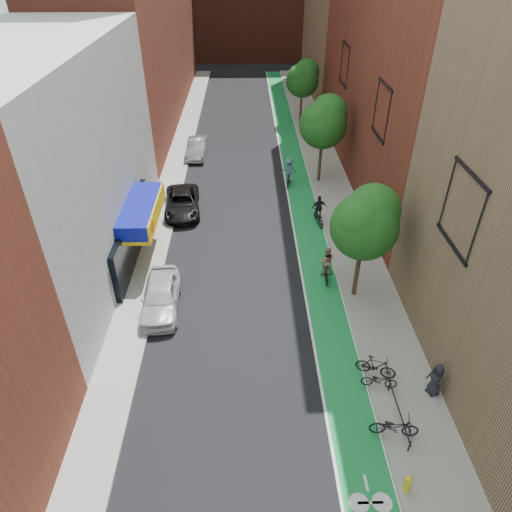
{
  "coord_description": "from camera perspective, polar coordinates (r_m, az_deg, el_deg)",
  "views": [
    {
      "loc": [
        -0.13,
        -8.83,
        15.94
      ],
      "look_at": [
        0.37,
        11.73,
        1.5
      ],
      "focal_mm": 32.0,
      "sensor_mm": 36.0,
      "label": 1
    }
  ],
  "objects": [
    {
      "name": "ground",
      "position": [
        18.22,
        -0.31,
        -25.94
      ],
      "size": [
        160.0,
        160.0,
        0.0
      ],
      "primitive_type": "plane",
      "color": "black",
      "rests_on": "ground"
    },
    {
      "name": "bike_lane",
      "position": [
        38.52,
        4.97,
        10.5
      ],
      "size": [
        2.0,
        68.0,
        0.01
      ],
      "primitive_type": "cube",
      "color": "#168036",
      "rests_on": "ground"
    },
    {
      "name": "sidewalk_left",
      "position": [
        38.72,
        -10.15,
        10.33
      ],
      "size": [
        2.0,
        68.0,
        0.15
      ],
      "primitive_type": "cube",
      "color": "gray",
      "rests_on": "ground"
    },
    {
      "name": "sidewalk_right",
      "position": [
        38.84,
        8.71,
        10.55
      ],
      "size": [
        3.0,
        68.0,
        0.15
      ],
      "primitive_type": "cube",
      "color": "gray",
      "rests_on": "ground"
    },
    {
      "name": "building_left_white",
      "position": [
        27.17,
        -25.29,
        10.24
      ],
      "size": [
        8.0,
        20.0,
        12.0
      ],
      "primitive_type": "cube",
      "color": "silver",
      "rests_on": "ground"
    },
    {
      "name": "building_right_mid_red",
      "position": [
        37.21,
        19.66,
        25.69
      ],
      "size": [
        8.0,
        28.0,
        22.0
      ],
      "primitive_type": "cube",
      "color": "maroon",
      "rests_on": "ground"
    },
    {
      "name": "building_right_far_tan",
      "position": [
        60.47,
        11.55,
        27.88
      ],
      "size": [
        8.0,
        20.0,
        18.0
      ],
      "primitive_type": "cube",
      "color": "#8C6B4C",
      "rests_on": "ground"
    },
    {
      "name": "tree_near",
      "position": [
        22.71,
        13.57,
        4.22
      ],
      "size": [
        3.4,
        3.36,
        6.42
      ],
      "color": "#332619",
      "rests_on": "ground"
    },
    {
      "name": "tree_mid",
      "position": [
        35.13,
        8.49,
        16.37
      ],
      "size": [
        3.55,
        3.53,
        6.74
      ],
      "color": "#332619",
      "rests_on": "ground"
    },
    {
      "name": "tree_far",
      "position": [
        48.57,
        5.88,
        21.28
      ],
      "size": [
        3.3,
        3.25,
        6.21
      ],
      "color": "#332619",
      "rests_on": "ground"
    },
    {
      "name": "parked_car_white",
      "position": [
        24.04,
        -11.83,
        -4.91
      ],
      "size": [
        2.07,
        4.69,
        1.57
      ],
      "primitive_type": "imported",
      "rotation": [
        0.0,
        0.0,
        0.05
      ],
      "color": "silver",
      "rests_on": "ground"
    },
    {
      "name": "parked_car_black",
      "position": [
        32.47,
        -9.2,
        6.61
      ],
      "size": [
        2.8,
        5.26,
        1.41
      ],
      "primitive_type": "imported",
      "rotation": [
        0.0,
        0.0,
        0.09
      ],
      "color": "black",
      "rests_on": "ground"
    },
    {
      "name": "parked_car_silver",
      "position": [
        41.44,
        -7.39,
        13.26
      ],
      "size": [
        1.72,
        4.53,
        1.47
      ],
      "primitive_type": "imported",
      "rotation": [
        0.0,
        0.0,
        -0.04
      ],
      "color": "gray",
      "rests_on": "ground"
    },
    {
      "name": "cyclist_lane_near",
      "position": [
        25.75,
        8.75,
        -1.3
      ],
      "size": [
        0.83,
        1.86,
        2.03
      ],
      "rotation": [
        0.0,
        0.0,
        3.12
      ],
      "color": "black",
      "rests_on": "ground"
    },
    {
      "name": "cyclist_lane_mid",
      "position": [
        30.84,
        7.83,
        5.22
      ],
      "size": [
        1.05,
        2.0,
        2.06
      ],
      "rotation": [
        0.0,
        0.0,
        3.29
      ],
      "color": "black",
      "rests_on": "ground"
    },
    {
      "name": "cyclist_lane_far",
      "position": [
        35.74,
        4.15,
        10.27
      ],
      "size": [
        1.32,
        1.8,
        2.2
      ],
      "rotation": [
        0.0,
        0.0,
        2.93
      ],
      "color": "black",
      "rests_on": "ground"
    },
    {
      "name": "parked_bike_near",
      "position": [
        20.67,
        15.14,
        -14.74
      ],
      "size": [
        1.58,
        0.76,
        0.8
      ],
      "primitive_type": "imported",
      "rotation": [
        0.0,
        0.0,
        1.41
      ],
      "color": "black",
      "rests_on": "sidewalk_right"
    },
    {
      "name": "parked_bike_mid",
      "position": [
        20.97,
        14.77,
        -13.2
      ],
      "size": [
        1.81,
        1.13,
        1.05
      ],
      "primitive_type": "imported",
      "rotation": [
        0.0,
        0.0,
        1.17
      ],
      "color": "black",
      "rests_on": "sidewalk_right"
    },
    {
      "name": "parked_bike_far",
      "position": [
        19.27,
        16.89,
        -19.7
      ],
      "size": [
        1.94,
        0.87,
        0.99
      ],
      "primitive_type": "imported",
      "rotation": [
        0.0,
        0.0,
        1.45
      ],
      "color": "black",
      "rests_on": "sidewalk_right"
    },
    {
      "name": "pedestrian",
      "position": [
        20.85,
        21.55,
        -14.16
      ],
      "size": [
        0.78,
        0.93,
        1.62
      ],
      "primitive_type": "imported",
      "rotation": [
        0.0,
        0.0,
        -1.18
      ],
      "color": "black",
      "rests_on": "sidewalk_right"
    },
    {
      "name": "fire_hydrant",
      "position": [
        18.27,
        18.44,
        -25.29
      ],
      "size": [
        0.26,
        0.26,
        0.75
      ],
      "color": "yellow",
      "rests_on": "sidewalk_right"
    }
  ]
}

